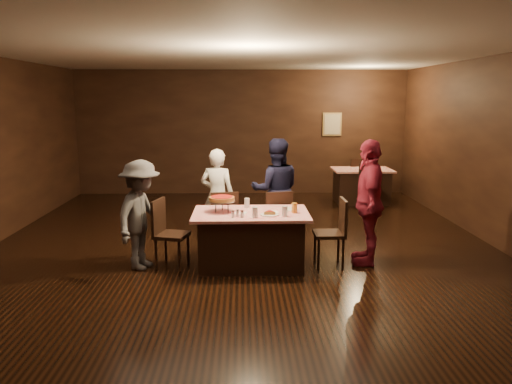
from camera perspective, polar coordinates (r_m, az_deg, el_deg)
room at (r=7.22m, az=-1.62°, el=9.18°), size 10.00×10.04×3.02m
main_table at (r=7.00m, az=-0.59°, el=-5.41°), size 1.60×1.00×0.77m
back_table at (r=11.46m, az=11.96°, el=0.69°), size 1.30×0.90×0.77m
chair_far_left at (r=7.71m, az=-3.67°, el=-3.24°), size 0.46×0.46×0.95m
chair_far_right at (r=7.72m, az=2.28°, el=-3.20°), size 0.50×0.50×0.95m
chair_end_left at (r=7.05m, az=-9.60°, el=-4.70°), size 0.51×0.51×0.95m
chair_end_right at (r=7.08m, az=8.36°, el=-4.58°), size 0.42×0.42×0.95m
chair_back_near at (r=10.77m, az=12.84°, el=0.51°), size 0.46×0.46×0.95m
chair_back_far at (r=12.02m, az=11.31°, el=1.61°), size 0.49×0.49×0.95m
diner_white_jacket at (r=8.09m, az=-4.43°, el=-0.46°), size 0.63×0.49×1.54m
diner_navy_hoodie at (r=8.18m, az=2.27°, el=0.24°), size 0.84×0.66×1.69m
diner_grey_knit at (r=7.01m, az=-13.02°, el=-2.56°), size 0.86×1.11×1.51m
diner_red_shirt at (r=7.19m, az=12.76°, el=-1.15°), size 0.61×1.10×1.77m
pizza_stand at (r=6.92m, az=-3.92°, el=-0.80°), size 0.38×0.38×0.22m
plate_with_slice at (r=6.74m, az=1.55°, el=-2.46°), size 0.25×0.25×0.06m
plate_empty at (r=7.08m, az=3.83°, el=-1.97°), size 0.25×0.25×0.01m
glass_front_left at (r=6.60m, az=-0.12°, el=-2.33°), size 0.08×0.08×0.14m
glass_front_right at (r=6.67m, az=3.31°, el=-2.21°), size 0.08×0.08×0.14m
glass_amber at (r=6.88m, az=4.41°, el=-1.83°), size 0.08×0.08×0.14m
glass_back at (r=7.19m, az=-1.04°, el=-1.26°), size 0.08×0.08×0.14m
condiments at (r=6.62m, az=-2.12°, el=-2.49°), size 0.17×0.10×0.09m
napkin_center at (r=6.92m, az=1.89°, el=-2.30°), size 0.19×0.19×0.01m
napkin_left at (r=6.86m, az=-1.85°, el=-2.42°), size 0.21×0.21×0.01m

